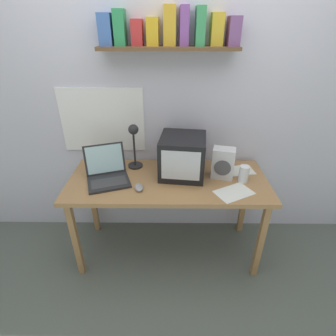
{
  "coord_description": "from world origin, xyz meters",
  "views": [
    {
      "loc": [
        0.02,
        -1.75,
        1.84
      ],
      "look_at": [
        0.0,
        0.0,
        0.86
      ],
      "focal_mm": 28.0,
      "sensor_mm": 36.0,
      "label": 1
    }
  ],
  "objects_px": {
    "desk_lamp": "(134,142)",
    "printed_handout": "(241,170)",
    "crt_monitor": "(183,156)",
    "loose_paper_near_laptop": "(234,192)",
    "juice_glass": "(244,175)",
    "space_heater": "(223,163)",
    "corner_desk": "(168,187)",
    "laptop": "(107,172)",
    "computer_mouse": "(139,187)"
  },
  "relations": [
    {
      "from": "corner_desk",
      "to": "computer_mouse",
      "type": "distance_m",
      "value": 0.27
    },
    {
      "from": "computer_mouse",
      "to": "loose_paper_near_laptop",
      "type": "bearing_deg",
      "value": -3.26
    },
    {
      "from": "juice_glass",
      "to": "loose_paper_near_laptop",
      "type": "height_order",
      "value": "juice_glass"
    },
    {
      "from": "space_heater",
      "to": "crt_monitor",
      "type": "bearing_deg",
      "value": -175.52
    },
    {
      "from": "desk_lamp",
      "to": "loose_paper_near_laptop",
      "type": "xyz_separation_m",
      "value": [
        0.75,
        -0.36,
        -0.24
      ]
    },
    {
      "from": "juice_glass",
      "to": "loose_paper_near_laptop",
      "type": "bearing_deg",
      "value": -122.67
    },
    {
      "from": "crt_monitor",
      "to": "printed_handout",
      "type": "distance_m",
      "value": 0.52
    },
    {
      "from": "corner_desk",
      "to": "laptop",
      "type": "distance_m",
      "value": 0.49
    },
    {
      "from": "printed_handout",
      "to": "desk_lamp",
      "type": "bearing_deg",
      "value": 177.63
    },
    {
      "from": "crt_monitor",
      "to": "juice_glass",
      "type": "distance_m",
      "value": 0.49
    },
    {
      "from": "desk_lamp",
      "to": "printed_handout",
      "type": "relative_size",
      "value": 1.71
    },
    {
      "from": "laptop",
      "to": "juice_glass",
      "type": "distance_m",
      "value": 1.05
    },
    {
      "from": "loose_paper_near_laptop",
      "to": "printed_handout",
      "type": "bearing_deg",
      "value": 68.92
    },
    {
      "from": "desk_lamp",
      "to": "printed_handout",
      "type": "distance_m",
      "value": 0.91
    },
    {
      "from": "loose_paper_near_laptop",
      "to": "computer_mouse",
      "type": "bearing_deg",
      "value": 176.74
    },
    {
      "from": "space_heater",
      "to": "printed_handout",
      "type": "xyz_separation_m",
      "value": [
        0.18,
        0.1,
        -0.12
      ]
    },
    {
      "from": "corner_desk",
      "to": "crt_monitor",
      "type": "height_order",
      "value": "crt_monitor"
    },
    {
      "from": "corner_desk",
      "to": "laptop",
      "type": "xyz_separation_m",
      "value": [
        -0.47,
        -0.0,
        0.14
      ]
    },
    {
      "from": "juice_glass",
      "to": "crt_monitor",
      "type": "bearing_deg",
      "value": 166.37
    },
    {
      "from": "laptop",
      "to": "juice_glass",
      "type": "height_order",
      "value": "laptop"
    },
    {
      "from": "loose_paper_near_laptop",
      "to": "corner_desk",
      "type": "bearing_deg",
      "value": 159.1
    },
    {
      "from": "printed_handout",
      "to": "crt_monitor",
      "type": "bearing_deg",
      "value": -173.7
    },
    {
      "from": "corner_desk",
      "to": "laptop",
      "type": "height_order",
      "value": "laptop"
    },
    {
      "from": "desk_lamp",
      "to": "printed_handout",
      "type": "bearing_deg",
      "value": -14.17
    },
    {
      "from": "computer_mouse",
      "to": "printed_handout",
      "type": "bearing_deg",
      "value": 19.21
    },
    {
      "from": "computer_mouse",
      "to": "corner_desk",
      "type": "bearing_deg",
      "value": 33.93
    },
    {
      "from": "computer_mouse",
      "to": "printed_handout",
      "type": "relative_size",
      "value": 0.51
    },
    {
      "from": "crt_monitor",
      "to": "loose_paper_near_laptop",
      "type": "height_order",
      "value": "crt_monitor"
    },
    {
      "from": "juice_glass",
      "to": "computer_mouse",
      "type": "distance_m",
      "value": 0.8
    },
    {
      "from": "laptop",
      "to": "loose_paper_near_laptop",
      "type": "bearing_deg",
      "value": -29.57
    },
    {
      "from": "laptop",
      "to": "computer_mouse",
      "type": "xyz_separation_m",
      "value": [
        0.26,
        -0.14,
        -0.05
      ]
    },
    {
      "from": "corner_desk",
      "to": "desk_lamp",
      "type": "height_order",
      "value": "desk_lamp"
    },
    {
      "from": "laptop",
      "to": "juice_glass",
      "type": "bearing_deg",
      "value": -20.12
    },
    {
      "from": "corner_desk",
      "to": "space_heater",
      "type": "relative_size",
      "value": 6.31
    },
    {
      "from": "laptop",
      "to": "loose_paper_near_laptop",
      "type": "height_order",
      "value": "laptop"
    },
    {
      "from": "computer_mouse",
      "to": "space_heater",
      "type": "bearing_deg",
      "value": 15.89
    },
    {
      "from": "space_heater",
      "to": "computer_mouse",
      "type": "bearing_deg",
      "value": -150.83
    },
    {
      "from": "juice_glass",
      "to": "printed_handout",
      "type": "height_order",
      "value": "juice_glass"
    },
    {
      "from": "desk_lamp",
      "to": "printed_handout",
      "type": "height_order",
      "value": "desk_lamp"
    },
    {
      "from": "crt_monitor",
      "to": "printed_handout",
      "type": "xyz_separation_m",
      "value": [
        0.49,
        0.05,
        -0.16
      ]
    },
    {
      "from": "crt_monitor",
      "to": "space_heater",
      "type": "relative_size",
      "value": 1.59
    },
    {
      "from": "printed_handout",
      "to": "laptop",
      "type": "bearing_deg",
      "value": -172.49
    },
    {
      "from": "crt_monitor",
      "to": "loose_paper_near_laptop",
      "type": "relative_size",
      "value": 1.25
    },
    {
      "from": "loose_paper_near_laptop",
      "to": "desk_lamp",
      "type": "bearing_deg",
      "value": 154.42
    },
    {
      "from": "laptop",
      "to": "space_heater",
      "type": "xyz_separation_m",
      "value": [
        0.9,
        0.04,
        0.06
      ]
    },
    {
      "from": "space_heater",
      "to": "loose_paper_near_laptop",
      "type": "xyz_separation_m",
      "value": [
        0.05,
        -0.22,
        -0.12
      ]
    },
    {
      "from": "corner_desk",
      "to": "computer_mouse",
      "type": "height_order",
      "value": "computer_mouse"
    },
    {
      "from": "laptop",
      "to": "desk_lamp",
      "type": "height_order",
      "value": "desk_lamp"
    },
    {
      "from": "crt_monitor",
      "to": "laptop",
      "type": "bearing_deg",
      "value": -164.67
    },
    {
      "from": "desk_lamp",
      "to": "crt_monitor",
      "type": "bearing_deg",
      "value": -24.94
    }
  ]
}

